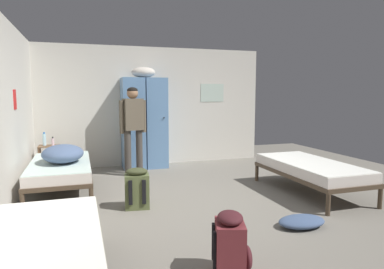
# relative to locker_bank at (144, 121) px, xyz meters

# --- Properties ---
(ground_plane) EXTENTS (9.45, 9.45, 0.00)m
(ground_plane) POSITION_rel_locker_bank_xyz_m (0.26, -2.67, -0.97)
(ground_plane) COLOR slate
(room_backdrop) EXTENTS (4.89, 5.97, 2.51)m
(room_backdrop) POSITION_rel_locker_bank_xyz_m (-1.06, -1.32, 0.29)
(room_backdrop) COLOR beige
(room_backdrop) RESTS_ON ground_plane
(locker_bank) EXTENTS (0.90, 0.55, 2.07)m
(locker_bank) POSITION_rel_locker_bank_xyz_m (0.00, 0.00, 0.00)
(locker_bank) COLOR #5B84B2
(locker_bank) RESTS_ON ground_plane
(shelf_unit) EXTENTS (0.38, 0.30, 0.57)m
(shelf_unit) POSITION_rel_locker_bank_xyz_m (-1.83, -0.15, -0.62)
(shelf_unit) COLOR brown
(shelf_unit) RESTS_ON ground_plane
(bed_left_rear) EXTENTS (0.90, 1.90, 0.49)m
(bed_left_rear) POSITION_rel_locker_bank_xyz_m (-1.58, -1.43, -0.59)
(bed_left_rear) COLOR #473828
(bed_left_rear) RESTS_ON ground_plane
(bed_right) EXTENTS (0.90, 1.90, 0.49)m
(bed_right) POSITION_rel_locker_bank_xyz_m (2.09, -2.65, -0.59)
(bed_right) COLOR #473828
(bed_right) RESTS_ON ground_plane
(bed_left_front) EXTENTS (0.90, 1.90, 0.49)m
(bed_left_front) POSITION_rel_locker_bank_xyz_m (-1.58, -4.39, -0.59)
(bed_left_front) COLOR #473828
(bed_left_front) RESTS_ON ground_plane
(bedding_heap) EXTENTS (0.61, 0.79, 0.27)m
(bedding_heap) POSITION_rel_locker_bank_xyz_m (-1.53, -1.51, -0.34)
(bedding_heap) COLOR slate
(bedding_heap) RESTS_ON bed_left_rear
(person_traveler) EXTENTS (0.51, 0.28, 1.65)m
(person_traveler) POSITION_rel_locker_bank_xyz_m (-0.32, -0.61, 0.03)
(person_traveler) COLOR #3D3833
(person_traveler) RESTS_ON ground_plane
(water_bottle) EXTENTS (0.06, 0.06, 0.25)m
(water_bottle) POSITION_rel_locker_bank_xyz_m (-1.91, -0.13, -0.28)
(water_bottle) COLOR #B2DBEA
(water_bottle) RESTS_ON shelf_unit
(lotion_bottle) EXTENTS (0.05, 0.05, 0.16)m
(lotion_bottle) POSITION_rel_locker_bank_xyz_m (-1.76, -0.19, -0.33)
(lotion_bottle) COLOR beige
(lotion_bottle) RESTS_ON shelf_unit
(backpack_maroon) EXTENTS (0.39, 0.38, 0.55)m
(backpack_maroon) POSITION_rel_locker_bank_xyz_m (-0.09, -4.50, -0.71)
(backpack_maroon) COLOR maroon
(backpack_maroon) RESTS_ON ground_plane
(backpack_olive) EXTENTS (0.35, 0.37, 0.55)m
(backpack_olive) POSITION_rel_locker_bank_xyz_m (-0.57, -2.52, -0.71)
(backpack_olive) COLOR #566038
(backpack_olive) RESTS_ON ground_plane
(clothes_pile_denim) EXTENTS (0.57, 0.37, 0.12)m
(clothes_pile_denim) POSITION_rel_locker_bank_xyz_m (1.13, -3.79, -0.91)
(clothes_pile_denim) COLOR #42567A
(clothes_pile_denim) RESTS_ON ground_plane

